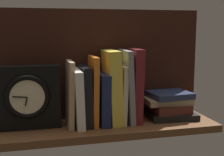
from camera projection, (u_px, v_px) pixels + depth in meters
ground_plane at (104, 128)px, 108.49cm from camera, size 79.31×22.01×2.50cm
back_panel at (97, 64)px, 115.12cm from camera, size 79.31×1.20×39.90cm
book_tan_shortstories at (70, 94)px, 105.49cm from camera, size 2.33×12.64×22.28cm
book_white_catcher at (77, 98)px, 106.32cm from camera, size 3.20×16.12×19.35cm
book_black_skeptic at (86, 96)px, 106.96cm from camera, size 3.26×12.98×20.42cm
book_orange_pandolfini at (93, 91)px, 107.33cm from camera, size 2.36×12.26×23.62cm
book_navy_bierce at (101, 99)px, 108.48cm from camera, size 3.36×13.84×17.73cm
book_yellow_seinlanguage at (112, 87)px, 108.82cm from camera, size 5.23×13.49×25.68cm
book_cream_twain at (121, 94)px, 110.01cm from camera, size 2.34×12.38×20.22cm
book_gray_chess at (126, 86)px, 110.07cm from camera, size 3.02×13.75×25.62cm
book_maroon_dawkins at (134, 85)px, 110.73cm from camera, size 3.89×12.33×26.04cm
framed_clock at (28, 97)px, 102.13cm from camera, size 21.12×6.20×21.12cm
book_stack_side at (169, 105)px, 116.26cm from camera, size 19.01×14.95×9.71cm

